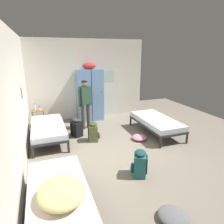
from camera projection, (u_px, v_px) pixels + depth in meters
ground_plane at (116, 151)px, 5.13m from camera, size 9.38×9.38×0.00m
room_backdrop at (57, 90)px, 5.45m from camera, size 4.36×5.92×2.88m
locker_bank at (90, 94)px, 7.24m from camera, size 0.90×0.55×2.07m
shelf_unit at (38, 117)px, 6.70m from camera, size 0.38×0.30×0.57m
bed_left_rear at (48, 128)px, 5.61m from camera, size 0.90×1.90×0.49m
bed_right at (156, 122)px, 6.12m from camera, size 0.90×1.90×0.49m
bed_left_front at (59, 195)px, 2.98m from camera, size 0.90×1.90×0.49m
bedding_heap at (61, 192)px, 2.73m from camera, size 0.65×0.77×0.22m
person_traveler at (85, 100)px, 6.37m from camera, size 0.46×0.33×1.59m
water_bottle at (35, 107)px, 6.59m from camera, size 0.06×0.06×0.23m
lotion_bottle at (40, 109)px, 6.60m from camera, size 0.06×0.06×0.14m
backpack_black at (77, 128)px, 5.96m from camera, size 0.40×0.39×0.55m
backpack_olive at (94, 132)px, 5.65m from camera, size 0.39×0.37×0.55m
backpack_teal at (139, 163)px, 4.05m from camera, size 0.41×0.40×0.55m
clothes_pile_pink at (139, 137)px, 5.75m from camera, size 0.41×0.43×0.13m
clothes_pile_grey at (173, 216)px, 2.99m from camera, size 0.45×0.47×0.13m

